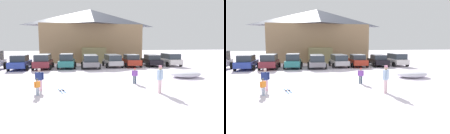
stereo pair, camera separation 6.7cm
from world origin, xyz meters
The scene contains 16 objects.
ground centered at (0.00, 0.00, 0.00)m, with size 160.00×160.00×0.00m, color white.
ski_lodge centered at (2.00, 26.45, 4.54)m, with size 17.19×11.43×8.95m.
parked_blue_hatchback centered at (-7.68, 15.84, 0.86)m, with size 2.25×4.79×1.70m.
parked_maroon_van centered at (-5.13, 15.66, 0.94)m, with size 2.32×4.41×1.76m.
parked_teal_hatchback centered at (-2.37, 15.76, 0.89)m, with size 2.41×4.70×1.79m.
parked_grey_wagon centered at (0.41, 15.29, 0.89)m, with size 2.50×4.91×1.65m.
parked_silver_wagon centered at (3.33, 15.69, 0.88)m, with size 2.21×4.38×1.62m.
parked_red_sedan centered at (5.75, 15.47, 0.82)m, with size 2.38×4.37×1.61m.
parked_black_sedan centered at (8.68, 15.52, 0.79)m, with size 2.48×4.49×1.55m.
parked_white_suv centered at (11.31, 15.27, 0.91)m, with size 2.36×4.33×1.70m.
skier_child_in_orange_jacket centered at (-4.29, 2.65, 0.56)m, with size 0.31×0.25×0.99m.
skier_child_in_purple_jacket centered at (2.32, 4.68, 0.66)m, with size 0.41×0.26×1.16m.
skier_teen_in_navy_coat centered at (-4.30, 3.93, 0.79)m, with size 0.52×0.23×1.41m.
skier_adult_in_blue_parka centered at (2.79, 1.62, 0.94)m, with size 0.46×0.48×1.67m.
pair_of_skis centered at (-2.95, 3.50, 0.02)m, with size 0.57×1.34×0.08m.
plowed_snow_pile centered at (7.69, 6.31, 0.30)m, with size 2.73×2.18×0.59m, color white.
Camera 1 is at (-2.80, -9.13, 2.94)m, focal length 32.00 mm.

